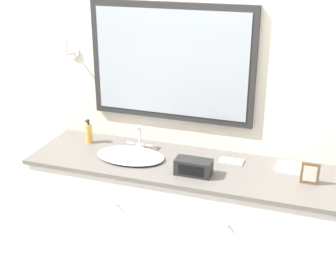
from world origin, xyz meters
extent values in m
cube|color=silver|center=(0.00, 0.68, 1.27)|extent=(8.00, 0.06, 2.55)
cube|color=#282828|center=(-0.19, 0.63, 1.52)|extent=(1.18, 0.04, 0.82)
cube|color=#9EA8B2|center=(-0.19, 0.61, 1.52)|extent=(1.09, 0.01, 0.73)
cylinder|color=silver|center=(-0.96, 0.64, 1.54)|extent=(0.09, 0.01, 0.09)
cylinder|color=silver|center=(-0.96, 0.59, 1.54)|extent=(0.02, 0.10, 0.02)
cylinder|color=white|center=(-0.96, 0.54, 1.61)|extent=(0.02, 0.02, 0.14)
cube|color=white|center=(0.00, 0.34, 0.44)|extent=(2.08, 0.58, 0.87)
cube|color=#66605B|center=(0.00, 0.34, 0.89)|extent=(2.14, 0.61, 0.03)
sphere|color=silver|center=(-0.38, 0.04, 0.68)|extent=(0.02, 0.02, 0.02)
sphere|color=silver|center=(0.38, 0.04, 0.68)|extent=(0.02, 0.02, 0.02)
ellipsoid|color=white|center=(-0.38, 0.31, 0.92)|extent=(0.48, 0.31, 0.03)
cylinder|color=silver|center=(-0.38, 0.49, 0.92)|extent=(0.06, 0.06, 0.03)
cylinder|color=silver|center=(-0.38, 0.49, 1.00)|extent=(0.02, 0.02, 0.13)
cylinder|color=silver|center=(-0.38, 0.45, 1.06)|extent=(0.02, 0.07, 0.02)
cylinder|color=white|center=(-0.45, 0.49, 0.93)|extent=(0.06, 0.02, 0.02)
cylinder|color=white|center=(-0.30, 0.49, 0.93)|extent=(0.06, 0.02, 0.02)
cylinder|color=gold|center=(-0.78, 0.46, 0.97)|extent=(0.05, 0.05, 0.14)
cylinder|color=black|center=(-0.78, 0.46, 1.06)|extent=(0.02, 0.02, 0.04)
cube|color=black|center=(-0.78, 0.45, 1.08)|extent=(0.02, 0.03, 0.01)
cube|color=black|center=(0.10, 0.21, 0.95)|extent=(0.24, 0.11, 0.10)
cube|color=black|center=(0.10, 0.16, 0.95)|extent=(0.17, 0.01, 0.07)
cube|color=brown|center=(0.82, 0.32, 0.97)|extent=(0.11, 0.01, 0.14)
cube|color=beige|center=(0.82, 0.31, 0.97)|extent=(0.08, 0.00, 0.10)
cube|color=white|center=(0.70, 0.48, 0.92)|extent=(0.20, 0.13, 0.04)
cube|color=silver|center=(0.30, 0.48, 0.91)|extent=(0.17, 0.09, 0.01)
camera|label=1|loc=(0.82, -2.39, 2.29)|focal=50.00mm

